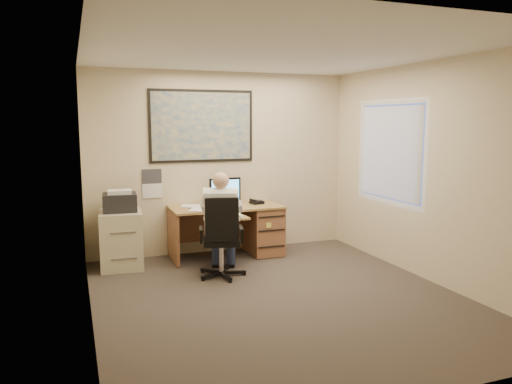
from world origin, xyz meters
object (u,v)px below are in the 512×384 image
object	(u,v)px
office_chair	(223,253)
person	(220,225)
desk	(247,225)
filing_cabinet	(121,234)

from	to	relation	value
office_chair	person	size ratio (longest dim) A/B	0.79
desk	person	distance (m)	1.12
filing_cabinet	person	bearing A→B (deg)	-31.47
office_chair	desk	bearing A→B (deg)	68.93
office_chair	person	distance (m)	0.37
filing_cabinet	office_chair	world-z (taller)	filing_cabinet
desk	office_chair	world-z (taller)	desk
filing_cabinet	desk	bearing A→B (deg)	5.46
filing_cabinet	office_chair	xyz separation A→B (m)	(1.17, -0.91, -0.15)
filing_cabinet	office_chair	distance (m)	1.49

